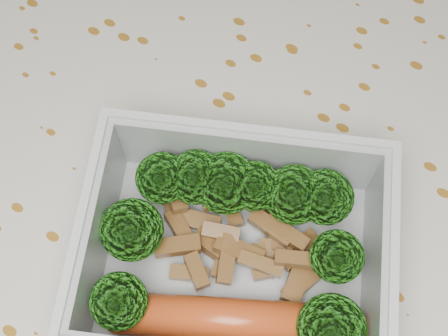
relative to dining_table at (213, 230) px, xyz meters
The scene contains 6 objects.
dining_table is the anchor object (origin of this frame).
tablecloth 0.05m from the dining_table, ahead, with size 1.46×0.96×0.19m.
lunch_container 0.12m from the dining_table, 43.62° to the right, with size 0.22×0.20×0.06m.
broccoli_florets 0.13m from the dining_table, 33.46° to the right, with size 0.17×0.15×0.05m.
meat_pile 0.11m from the dining_table, 35.37° to the right, with size 0.12×0.08×0.03m.
sausage 0.14m from the dining_table, 50.98° to the right, with size 0.14×0.09×0.03m.
Camera 1 is at (0.08, -0.13, 1.15)m, focal length 50.00 mm.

